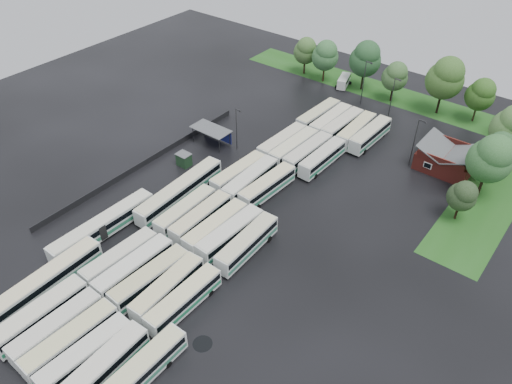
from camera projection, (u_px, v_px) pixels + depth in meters
The scene contains 56 objects.
ground at pixel (201, 235), 81.50m from camera, with size 160.00×160.00×0.00m, color black.
brick_building at pixel (446, 160), 95.15m from camera, with size 10.07×8.60×5.39m.
wash_shed at pixel (212, 130), 101.63m from camera, with size 8.20×4.20×3.58m.
utility_hut at pixel (184, 159), 96.34m from camera, with size 2.70×2.20×2.62m.
grass_strip_north at pixel (391, 94), 120.62m from camera, with size 80.00×10.00×0.01m, color #1E5217.
grass_strip_east at pixel (496, 188), 91.47m from camera, with size 10.00×50.00×0.01m, color #1E5217.
west_fence at pixel (145, 162), 96.85m from camera, with size 0.10×50.00×1.20m, color #2D2D30.
bus_r0c0 at pixel (41, 315), 66.30m from camera, with size 2.93×13.31×3.70m.
bus_r0c1 at pixel (57, 328), 64.76m from camera, with size 2.95×12.82×3.56m.
bus_r0c2 at pixel (71, 341), 63.22m from camera, with size 3.19×13.03×3.60m.
bus_r0c3 at pixel (86, 355), 61.62m from camera, with size 3.31×12.70×3.50m.
bus_r0c4 at pixel (102, 369), 60.06m from camera, with size 3.32×13.22×3.65m.
bus_r1c0 at pixel (120, 258), 74.64m from camera, with size 3.13×12.69×3.51m.
bus_r1c1 at pixel (134, 268), 73.01m from camera, with size 3.05×13.17×3.65m.
bus_r1c2 at pixel (150, 279), 71.42m from camera, with size 3.35×13.04×3.60m.
bus_r1c3 at pixel (168, 288), 70.06m from camera, with size 3.31×12.75×3.52m.
bus_r1c4 at pixel (184, 300), 68.45m from camera, with size 2.74×12.58×3.50m.
bus_r2c0 at pixel (186, 211), 83.22m from camera, with size 3.03×12.64×3.50m.
bus_r2c1 at pixel (201, 218), 81.89m from camera, with size 2.90×12.64×3.51m.
bus_r2c2 at pixel (216, 227), 80.02m from camera, with size 2.93×12.89×3.58m.
bus_r2c3 at pixel (230, 234), 78.72m from camera, with size 3.29×13.16×3.64m.
bus_r2c4 at pixel (247, 243), 77.10m from camera, with size 3.21×13.05×3.61m.
bus_r3c0 at pixel (239, 173), 91.65m from camera, with size 3.20×12.80×3.54m.
bus_r3c1 at pixel (251, 180), 89.87m from camera, with size 3.13×13.34×3.70m.
bus_r3c2 at pixel (267, 186), 88.59m from camera, with size 3.35×12.91×3.56m.
bus_r4c0 at pixel (282, 143), 99.90m from camera, with size 3.17×12.96×3.58m.
bus_r4c1 at pixel (294, 148), 98.35m from camera, with size 3.17×13.14×3.64m.
bus_r4c2 at pixel (308, 153), 97.04m from camera, with size 3.18×13.05×3.61m.
bus_r4c3 at pixel (322, 158), 95.63m from camera, with size 2.89×12.69×3.52m.
bus_r5c0 at pixel (318, 116), 108.44m from camera, with size 3.27×13.03×3.60m.
bus_r5c1 at pixel (330, 121), 106.58m from camera, with size 2.94×12.95×3.60m.
bus_r5c2 at pixel (342, 125), 105.26m from camera, with size 3.10×12.84×3.55m.
bus_r5c3 at pixel (356, 130), 103.60m from camera, with size 3.07×12.93×3.58m.
bus_r5c4 at pixel (370, 135), 102.22m from camera, with size 3.05×13.00×3.60m.
artic_bus_west_a at pixel (41, 285), 70.53m from camera, with size 3.29×19.39×3.58m.
artic_bus_west_b at pixel (180, 191), 87.43m from camera, with size 3.56×19.68×3.63m.
artic_bus_west_c at pixel (103, 226), 80.24m from camera, with size 3.11×19.15×3.54m.
minibus at pixel (344, 81), 123.17m from camera, with size 3.74×6.18×2.54m.
tree_north_0 at pixel (306, 50), 125.78m from camera, with size 5.96×5.96×9.87m.
tree_north_1 at pixel (325, 55), 121.83m from camera, with size 6.55×6.55×10.85m.
tree_north_2 at pixel (366, 58), 117.66m from camera, with size 7.54×7.54×12.49m.
tree_north_3 at pixel (395, 76), 113.98m from camera, with size 5.98×5.98×9.91m.
tree_north_4 at pixel (446, 78), 107.80m from camera, with size 8.24×8.24×13.65m.
tree_north_5 at pixel (481, 94), 106.30m from camera, with size 6.26×6.26×10.36m.
tree_east_0 at pixel (463, 195), 81.43m from camera, with size 4.82×4.82×7.99m.
tree_east_1 at pixel (491, 158), 84.49m from camera, with size 7.70×7.70×12.75m.
tree_east_2 at pixel (498, 149), 90.00m from camera, with size 6.03×6.03×9.98m.
lamp_post_ne at pixel (415, 139), 93.68m from camera, with size 1.55×0.30×10.04m.
lamp_post_nw at pixel (237, 126), 98.43m from camera, with size 1.41×0.27×9.15m.
lamp_post_back_w at pixel (364, 80), 112.69m from camera, with size 1.65×0.32×10.68m.
lamp_post_back_e at pixel (393, 96), 107.76m from camera, with size 1.51×0.29×9.78m.
puddle_0 at pixel (102, 304), 70.34m from camera, with size 4.71×4.71×0.01m, color black.
puddle_1 at pixel (128, 333), 66.48m from camera, with size 3.78×3.78×0.01m, color black.
puddle_2 at pixel (174, 199), 88.79m from camera, with size 7.75×7.75×0.01m, color black.
puddle_3 at pixel (200, 250), 78.73m from camera, with size 5.13×5.13×0.01m, color black.
puddle_4 at pixel (203, 344), 65.15m from camera, with size 2.64×2.64×0.01m, color black.
Camera 1 is at (43.95, -41.46, 55.87)m, focal length 35.00 mm.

